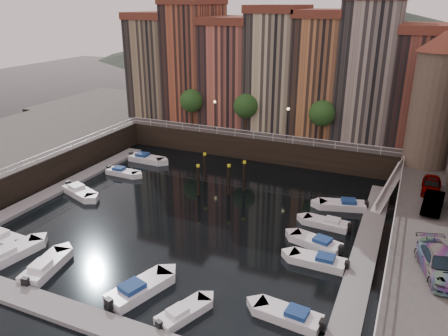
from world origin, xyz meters
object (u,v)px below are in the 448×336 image
at_px(mooring_pilings, 219,177).
at_px(car_c, 440,265).
at_px(car_a, 431,186).
at_px(corner_tower, 435,98).
at_px(boat_left_3, 122,172).
at_px(boat_left_0, 3,239).
at_px(boat_left_2, 79,192).
at_px(car_b, 433,203).
at_px(gangway, 390,185).

bearing_deg(mooring_pilings, car_c, -30.85).
bearing_deg(car_a, corner_tower, 96.17).
distance_m(corner_tower, boat_left_3, 35.34).
distance_m(boat_left_0, boat_left_2, 10.49).
distance_m(car_b, car_c, 9.90).
height_order(mooring_pilings, boat_left_3, mooring_pilings).
relative_size(mooring_pilings, car_a, 1.33).
xyz_separation_m(gangway, boat_left_0, (-29.46, -22.06, -1.55)).
height_order(corner_tower, car_c, corner_tower).
bearing_deg(car_b, corner_tower, 99.81).
height_order(boat_left_2, car_b, car_b).
bearing_deg(boat_left_3, boat_left_0, -88.22).
bearing_deg(corner_tower, mooring_pilings, -155.90).
relative_size(corner_tower, gangway, 1.66).
relative_size(corner_tower, boat_left_3, 3.24).
xyz_separation_m(corner_tower, gangway, (-2.90, -4.50, -8.28)).
relative_size(boat_left_2, car_a, 1.23).
height_order(corner_tower, mooring_pilings, corner_tower).
bearing_deg(car_c, boat_left_0, 172.80).
relative_size(boat_left_0, boat_left_2, 0.95).
relative_size(boat_left_3, car_b, 1.02).
bearing_deg(mooring_pilings, corner_tower, 24.10).
bearing_deg(boat_left_0, mooring_pilings, 57.92).
distance_m(mooring_pilings, car_b, 21.12).
height_order(corner_tower, gangway, corner_tower).
bearing_deg(car_a, car_b, -86.92).
bearing_deg(gangway, mooring_pilings, -165.39).
relative_size(boat_left_0, boat_left_3, 1.12).
bearing_deg(mooring_pilings, boat_left_2, -151.58).
distance_m(gangway, boat_left_2, 32.52).
relative_size(boat_left_2, boat_left_3, 1.17).
bearing_deg(car_b, boat_left_0, -149.78).
xyz_separation_m(gangway, car_c, (4.02, -17.14, 1.86)).
relative_size(car_a, car_b, 0.97).
xyz_separation_m(corner_tower, boat_left_3, (-32.59, -9.45, -9.86)).
relative_size(mooring_pilings, boat_left_3, 1.27).
height_order(corner_tower, boat_left_3, corner_tower).
relative_size(boat_left_3, car_c, 0.80).
bearing_deg(boat_left_0, corner_tower, 42.23).
relative_size(corner_tower, car_c, 2.59).
bearing_deg(boat_left_0, boat_left_3, 93.64).
height_order(corner_tower, boat_left_0, corner_tower).
relative_size(corner_tower, car_a, 3.39).
bearing_deg(mooring_pilings, car_b, -7.55).
bearing_deg(boat_left_3, car_c, -18.88).
xyz_separation_m(boat_left_2, car_a, (33.89, 8.29, 3.31)).
xyz_separation_m(boat_left_3, car_b, (33.35, -2.29, 3.36)).
height_order(mooring_pilings, boat_left_2, mooring_pilings).
xyz_separation_m(boat_left_2, boat_left_3, (0.65, 6.66, -0.05)).
height_order(boat_left_2, car_c, car_c).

